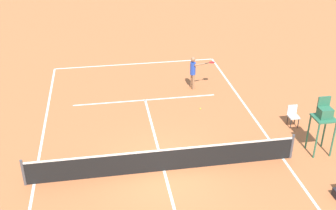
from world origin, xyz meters
The scene contains 7 objects.
ground_plane centered at (0.00, 0.00, 0.00)m, with size 60.00×60.00×0.00m, color #C66B3D.
court_lines centered at (0.00, 0.00, 0.00)m, with size 9.63×21.80×0.01m.
tennis_net centered at (0.00, 0.00, 0.50)m, with size 10.23×0.10×1.07m.
player_serving centered at (-2.67, -6.87, 1.07)m, with size 1.34×0.45×1.79m.
tennis_ball centered at (-2.51, -4.56, 0.03)m, with size 0.07×0.07×0.07m, color #CCE033.
umpire_chair centered at (-6.32, -0.22, 1.61)m, with size 0.80×0.80×2.41m.
courtside_chair_mid centered at (-6.20, -2.40, 0.53)m, with size 0.44×0.46×0.95m.
Camera 1 is at (2.01, 12.78, 9.60)m, focal length 45.01 mm.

